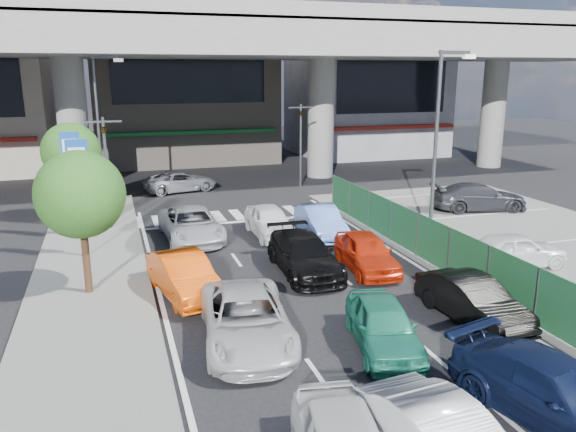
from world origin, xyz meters
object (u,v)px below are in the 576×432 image
object	(u,v)px
sedan_white_front_mid	(270,221)
parked_sedan_dgrey	(479,197)
taxi_orange_left	(184,276)
tree_near	(80,195)
parked_sedan_white	(515,250)
traffic_light_left	(105,146)
signboard_far	(72,170)
tree_far	(71,152)
street_lamp_right	(440,131)
taxi_teal_mid	(383,325)
sedan_black_mid	(304,255)
crossing_wagon_silver	(181,181)
traffic_light_right	(301,125)
signboard_near	(79,182)
wagon_silver_front_left	(191,225)
minivan_navy_back	(556,393)
traffic_cone	(441,233)
street_lamp_left	(101,117)
kei_truck_front_right	(320,222)
hatch_black_mid_right	(473,300)
taxi_orange_right	(366,252)
sedan_white_mid_left	(246,319)

from	to	relation	value
sedan_white_front_mid	parked_sedan_dgrey	distance (m)	11.81
taxi_orange_left	tree_near	bearing A→B (deg)	150.97
sedan_white_front_mid	parked_sedan_white	size ratio (longest dim) A/B	1.05
traffic_light_left	signboard_far	world-z (taller)	traffic_light_left
tree_far	parked_sedan_dgrey	size ratio (longest dim) A/B	0.98
street_lamp_right	sedan_white_front_mid	xyz separation A→B (m)	(-6.61, 2.81, -4.08)
taxi_teal_mid	parked_sedan_white	world-z (taller)	parked_sedan_white
sedan_black_mid	crossing_wagon_silver	xyz separation A→B (m)	(-2.46, 15.92, -0.07)
parked_sedan_dgrey	taxi_orange_left	bearing A→B (deg)	125.42
traffic_light_right	signboard_near	bearing A→B (deg)	-139.09
signboard_far	wagon_silver_front_left	world-z (taller)	signboard_far
signboard_near	minivan_navy_back	bearing A→B (deg)	-55.98
tree_near	traffic_cone	size ratio (longest dim) A/B	6.27
street_lamp_right	taxi_teal_mid	distance (m)	11.34
signboard_far	sedan_white_front_mid	size ratio (longest dim) A/B	1.16
wagon_silver_front_left	parked_sedan_dgrey	world-z (taller)	parked_sedan_dgrey
street_lamp_left	taxi_orange_left	world-z (taller)	street_lamp_left
parked_sedan_dgrey	crossing_wagon_silver	bearing A→B (deg)	67.90
traffic_light_left	kei_truck_front_right	distance (m)	10.25
hatch_black_mid_right	tree_far	bearing A→B (deg)	121.77
parked_sedan_white	taxi_orange_right	bearing A→B (deg)	79.68
signboard_far	parked_sedan_white	world-z (taller)	signboard_far
street_lamp_left	taxi_orange_right	xyz separation A→B (m)	(9.07, -14.54, -4.09)
traffic_light_left	tree_far	bearing A→B (deg)	122.62
hatch_black_mid_right	kei_truck_front_right	bearing A→B (deg)	92.55
sedan_white_mid_left	sedan_white_front_mid	world-z (taller)	same
traffic_light_right	parked_sedan_white	distance (m)	17.55
signboard_near	hatch_black_mid_right	size ratio (longest dim) A/B	1.18
sedan_white_mid_left	kei_truck_front_right	size ratio (longest dim) A/B	1.19
signboard_far	wagon_silver_front_left	size ratio (longest dim) A/B	0.95
signboard_far	traffic_cone	xyz separation A→B (m)	(14.82, -5.48, -2.62)
sedan_white_front_mid	parked_sedan_white	xyz separation A→B (m)	(7.56, -6.87, 0.03)
crossing_wagon_silver	parked_sedan_dgrey	size ratio (longest dim) A/B	0.91
taxi_teal_mid	wagon_silver_front_left	distance (m)	12.00
kei_truck_front_right	sedan_black_mid	bearing A→B (deg)	-113.84
wagon_silver_front_left	crossing_wagon_silver	world-z (taller)	wagon_silver_front_left
street_lamp_left	tree_near	distance (m)	14.08
crossing_wagon_silver	traffic_cone	distance (m)	17.00
parked_sedan_dgrey	traffic_cone	distance (m)	6.74
signboard_near	taxi_teal_mid	size ratio (longest dim) A/B	1.22
hatch_black_mid_right	crossing_wagon_silver	xyz separation A→B (m)	(-5.82, 21.31, -0.04)
taxi_teal_mid	wagon_silver_front_left	bearing A→B (deg)	119.29
street_lamp_right	tree_near	world-z (taller)	street_lamp_right
sedan_white_front_mid	street_lamp_left	bearing A→B (deg)	126.41
minivan_navy_back	sedan_white_front_mid	size ratio (longest dim) A/B	1.17
traffic_cone	crossing_wagon_silver	bearing A→B (deg)	122.85
sedan_white_mid_left	parked_sedan_dgrey	bearing A→B (deg)	42.18
minivan_navy_back	taxi_orange_left	world-z (taller)	same
taxi_orange_left	parked_sedan_dgrey	distance (m)	17.72
street_lamp_right	signboard_far	bearing A→B (deg)	161.32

